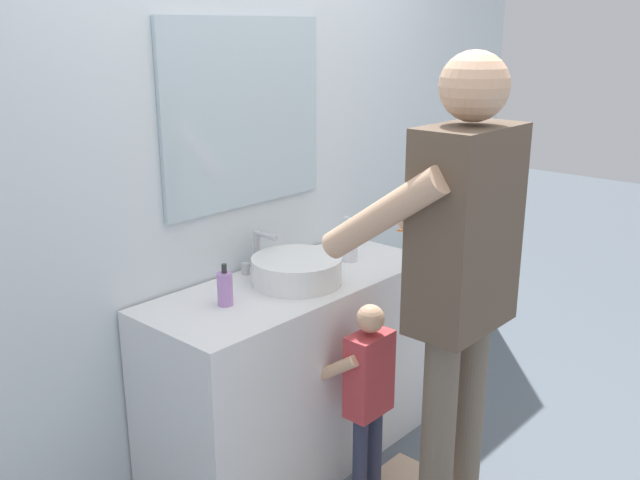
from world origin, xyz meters
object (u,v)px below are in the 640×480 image
at_px(soap_bottle, 225,288).
at_px(child_toddler, 367,385).
at_px(toothbrush_cup, 350,249).
at_px(adult_parent, 459,259).

relative_size(soap_bottle, child_toddler, 0.19).
height_order(toothbrush_cup, child_toddler, toothbrush_cup).
relative_size(toothbrush_cup, adult_parent, 0.11).
distance_m(soap_bottle, child_toddler, 0.68).
height_order(toothbrush_cup, adult_parent, adult_parent).
relative_size(child_toddler, adult_parent, 0.47).
bearing_deg(child_toddler, adult_parent, -71.70).
distance_m(toothbrush_cup, adult_parent, 0.78).
bearing_deg(adult_parent, soap_bottle, 122.12).
height_order(toothbrush_cup, soap_bottle, toothbrush_cup).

